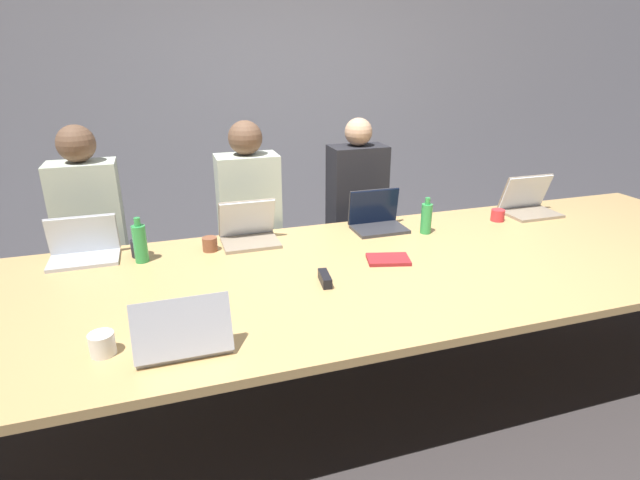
% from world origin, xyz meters
% --- Properties ---
extents(ground_plane, '(24.00, 24.00, 0.00)m').
position_xyz_m(ground_plane, '(0.00, 0.00, 0.00)').
color(ground_plane, '#383333').
extents(curtain_wall, '(12.00, 0.06, 2.80)m').
position_xyz_m(curtain_wall, '(0.00, 2.46, 1.40)').
color(curtain_wall, '#9999A3').
rests_on(curtain_wall, ground_plane).
extents(conference_table, '(4.77, 1.49, 0.72)m').
position_xyz_m(conference_table, '(0.00, 0.00, 0.68)').
color(conference_table, tan).
rests_on(conference_table, ground_plane).
extents(laptop_far_center, '(0.34, 0.24, 0.25)m').
position_xyz_m(laptop_far_center, '(0.18, 0.57, 0.79)').
color(laptop_far_center, '#333338').
rests_on(laptop_far_center, conference_table).
extents(person_far_center, '(0.40, 0.24, 1.36)m').
position_xyz_m(person_far_center, '(0.23, 1.03, 0.66)').
color(person_far_center, '#2D2D38').
rests_on(person_far_center, ground_plane).
extents(bottle_far_center, '(0.07, 0.07, 0.23)m').
position_xyz_m(bottle_far_center, '(0.43, 0.39, 0.82)').
color(bottle_far_center, green).
rests_on(bottle_far_center, conference_table).
extents(laptop_far_midleft, '(0.33, 0.27, 0.26)m').
position_xyz_m(laptop_far_midleft, '(-0.65, 0.57, 0.80)').
color(laptop_far_midleft, gray).
rests_on(laptop_far_midleft, conference_table).
extents(person_far_midleft, '(0.40, 0.24, 1.39)m').
position_xyz_m(person_far_midleft, '(-0.58, 0.96, 0.68)').
color(person_far_midleft, '#2D2D38').
rests_on(person_far_midleft, ground_plane).
extents(cup_far_midleft, '(0.08, 0.08, 0.08)m').
position_xyz_m(cup_far_midleft, '(-0.89, 0.51, 0.76)').
color(cup_far_midleft, brown).
rests_on(cup_far_midleft, conference_table).
extents(laptop_far_left, '(0.36, 0.23, 0.24)m').
position_xyz_m(laptop_far_left, '(-1.56, 0.60, 0.79)').
color(laptop_far_left, '#B7B7BC').
rests_on(laptop_far_left, conference_table).
extents(person_far_left, '(0.40, 0.24, 1.39)m').
position_xyz_m(person_far_left, '(-1.57, 1.04, 0.68)').
color(person_far_left, '#2D2D38').
rests_on(person_far_left, ground_plane).
extents(cup_far_left, '(0.09, 0.09, 0.10)m').
position_xyz_m(cup_far_left, '(-1.27, 0.55, 0.77)').
color(cup_far_left, '#232328').
rests_on(cup_far_left, conference_table).
extents(bottle_far_left, '(0.07, 0.07, 0.25)m').
position_xyz_m(bottle_far_left, '(-1.26, 0.46, 0.83)').
color(bottle_far_left, green).
rests_on(bottle_far_left, conference_table).
extents(laptop_near_left, '(0.36, 0.23, 0.23)m').
position_xyz_m(laptop_near_left, '(-1.10, -0.50, 0.79)').
color(laptop_near_left, '#B7B7BC').
rests_on(laptop_near_left, conference_table).
extents(cup_near_left, '(0.10, 0.10, 0.09)m').
position_xyz_m(cup_near_left, '(-1.39, -0.43, 0.76)').
color(cup_near_left, white).
rests_on(cup_near_left, conference_table).
extents(laptop_far_right, '(0.37, 0.27, 0.27)m').
position_xyz_m(laptop_far_right, '(1.32, 0.53, 0.80)').
color(laptop_far_right, gray).
rests_on(laptop_far_right, conference_table).
extents(cup_far_right, '(0.09, 0.09, 0.08)m').
position_xyz_m(cup_far_right, '(1.02, 0.45, 0.76)').
color(cup_far_right, red).
rests_on(cup_far_right, conference_table).
extents(stapler, '(0.06, 0.15, 0.05)m').
position_xyz_m(stapler, '(-0.40, -0.10, 0.75)').
color(stapler, black).
rests_on(stapler, conference_table).
extents(notebook, '(0.26, 0.21, 0.02)m').
position_xyz_m(notebook, '(0.02, 0.05, 0.73)').
color(notebook, maroon).
rests_on(notebook, conference_table).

